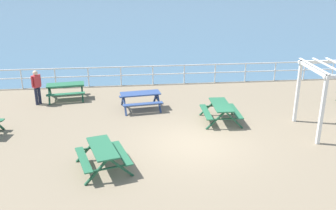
% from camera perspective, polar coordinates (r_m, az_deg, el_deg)
% --- Properties ---
extents(ground_plane, '(30.00, 24.00, 0.20)m').
position_cam_1_polar(ground_plane, '(14.05, 3.74, -6.15)').
color(ground_plane, gray).
extents(sea_band, '(142.00, 90.00, 0.01)m').
position_cam_1_polar(sea_band, '(65.49, -4.58, 14.46)').
color(sea_band, '#476B84').
rests_on(sea_band, ground).
extents(seaward_railing, '(23.07, 0.07, 1.08)m').
position_cam_1_polar(seaward_railing, '(20.98, 0.09, 5.19)').
color(seaward_railing, white).
rests_on(seaward_railing, ground).
extents(picnic_table_near_left, '(1.97, 1.74, 0.80)m').
position_cam_1_polar(picnic_table_near_left, '(19.18, -15.31, 2.57)').
color(picnic_table_near_left, '#286B47').
rests_on(picnic_table_near_left, ground).
extents(picnic_table_near_right, '(1.92, 2.13, 0.80)m').
position_cam_1_polar(picnic_table_near_right, '(12.19, -9.89, -7.11)').
color(picnic_table_near_right, '#286B47').
rests_on(picnic_table_near_right, ground).
extents(picnic_table_far_left, '(1.98, 1.74, 0.80)m').
position_cam_1_polar(picnic_table_far_left, '(17.20, -4.21, 1.26)').
color(picnic_table_far_left, '#334C84').
rests_on(picnic_table_far_left, ground).
extents(picnic_table_far_right, '(1.58, 1.84, 0.80)m').
position_cam_1_polar(picnic_table_far_right, '(15.85, 8.04, -0.53)').
color(picnic_table_far_right, '#286B47').
rests_on(picnic_table_far_right, ground).
extents(visitor, '(0.39, 0.43, 1.66)m').
position_cam_1_polar(visitor, '(18.69, -19.35, 2.86)').
color(visitor, '#1E2338').
rests_on(visitor, ground).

